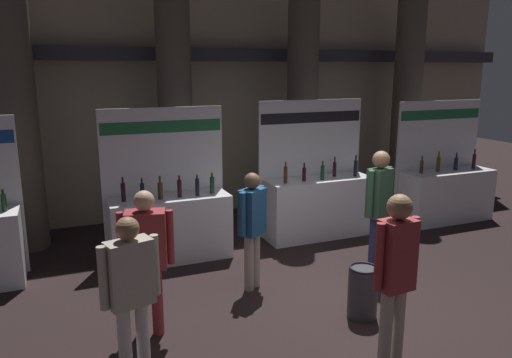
# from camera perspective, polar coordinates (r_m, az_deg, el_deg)

# --- Properties ---
(ground_plane) EXTENTS (26.75, 26.75, 0.00)m
(ground_plane) POSITION_cam_1_polar(r_m,az_deg,el_deg) (6.47, 10.41, -13.91)
(ground_plane) COLOR black
(hall_colonnade) EXTENTS (13.37, 1.42, 5.69)m
(hall_colonnade) POSITION_cam_1_polar(r_m,az_deg,el_deg) (9.72, -3.19, 12.27)
(hall_colonnade) COLOR gray
(hall_colonnade) RESTS_ON ground_plane
(exhibitor_booth_1) EXTENTS (1.89, 0.66, 2.30)m
(exhibitor_booth_1) POSITION_cam_1_polar(r_m,az_deg,el_deg) (7.62, -9.94, -4.89)
(exhibitor_booth_1) COLOR white
(exhibitor_booth_1) RESTS_ON ground_plane
(exhibitor_booth_2) EXTENTS (1.97, 0.66, 2.35)m
(exhibitor_booth_2) POSITION_cam_1_polar(r_m,az_deg,el_deg) (8.60, 7.15, -2.63)
(exhibitor_booth_2) COLOR white
(exhibitor_booth_2) RESTS_ON ground_plane
(exhibitor_booth_3) EXTENTS (1.92, 0.66, 2.28)m
(exhibitor_booth_3) POSITION_cam_1_polar(r_m,az_deg,el_deg) (10.08, 21.10, -1.26)
(exhibitor_booth_3) COLOR white
(exhibitor_booth_3) RESTS_ON ground_plane
(trash_bin) EXTENTS (0.35, 0.35, 0.63)m
(trash_bin) POSITION_cam_1_polar(r_m,az_deg,el_deg) (6.05, 12.27, -12.66)
(trash_bin) COLOR #38383D
(trash_bin) RESTS_ON ground_plane
(visitor_1) EXTENTS (0.56, 0.31, 1.61)m
(visitor_1) POSITION_cam_1_polar(r_m,az_deg,el_deg) (4.68, -14.33, -11.99)
(visitor_1) COLOR silver
(visitor_1) RESTS_ON ground_plane
(visitor_2) EXTENTS (0.49, 0.26, 1.77)m
(visitor_2) POSITION_cam_1_polar(r_m,az_deg,el_deg) (4.82, 15.88, -10.06)
(visitor_2) COLOR #ADA393
(visitor_2) RESTS_ON ground_plane
(visitor_3) EXTENTS (0.44, 0.38, 1.58)m
(visitor_3) POSITION_cam_1_polar(r_m,az_deg,el_deg) (6.41, -0.45, -5.00)
(visitor_3) COLOR #ADA393
(visitor_3) RESTS_ON ground_plane
(visitor_5) EXTENTS (0.57, 0.35, 1.64)m
(visitor_5) POSITION_cam_1_polar(r_m,az_deg,el_deg) (5.40, -12.59, -8.04)
(visitor_5) COLOR maroon
(visitor_5) RESTS_ON ground_plane
(visitor_9) EXTENTS (0.47, 0.31, 1.79)m
(visitor_9) POSITION_cam_1_polar(r_m,az_deg,el_deg) (6.98, 14.05, -2.74)
(visitor_9) COLOR navy
(visitor_9) RESTS_ON ground_plane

